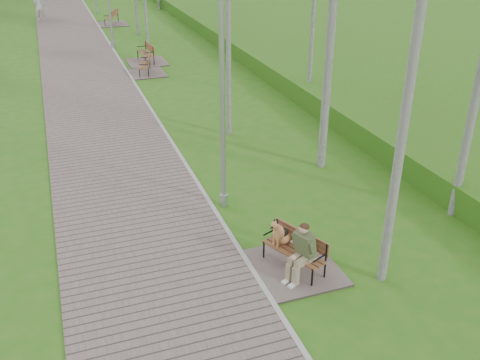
% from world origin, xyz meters
% --- Properties ---
extents(ground, '(120.00, 120.00, 0.00)m').
position_xyz_m(ground, '(0.00, 0.00, 0.00)').
color(ground, '#2A6714').
rests_on(ground, ground).
extents(walkway, '(3.50, 67.00, 0.04)m').
position_xyz_m(walkway, '(-1.75, 21.50, 0.02)').
color(walkway, '#685954').
rests_on(walkway, ground).
extents(kerb, '(0.10, 67.00, 0.05)m').
position_xyz_m(kerb, '(0.00, 21.50, 0.03)').
color(kerb, '#999993').
rests_on(kerb, ground).
extents(embankment, '(14.00, 70.00, 1.60)m').
position_xyz_m(embankment, '(12.00, 20.00, 0.00)').
color(embankment, '#457021').
rests_on(embankment, ground).
extents(bench_main, '(1.58, 1.75, 1.38)m').
position_xyz_m(bench_main, '(0.73, -0.17, 0.38)').
color(bench_main, '#685954').
rests_on(bench_main, ground).
extents(bench_second, '(1.56, 1.73, 0.96)m').
position_xyz_m(bench_second, '(0.68, 14.60, 0.17)').
color(bench_second, '#685954').
rests_on(bench_second, ground).
extents(bench_third, '(1.71, 1.90, 1.05)m').
position_xyz_m(bench_third, '(1.07, 16.48, 0.19)').
color(bench_third, '#685954').
rests_on(bench_third, ground).
extents(bench_far, '(1.76, 1.96, 1.08)m').
position_xyz_m(bench_far, '(0.84, 26.37, 0.20)').
color(bench_far, '#685954').
rests_on(bench_far, ground).
extents(lamp_post_near, '(0.19, 0.19, 4.97)m').
position_xyz_m(lamp_post_near, '(0.29, 2.68, 2.32)').
color(lamp_post_near, '#9D9FA5').
rests_on(lamp_post_near, ground).
extents(pedestrian_near, '(0.67, 0.46, 1.76)m').
position_xyz_m(pedestrian_near, '(-3.18, 29.13, 0.88)').
color(pedestrian_near, silver).
rests_on(pedestrian_near, ground).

